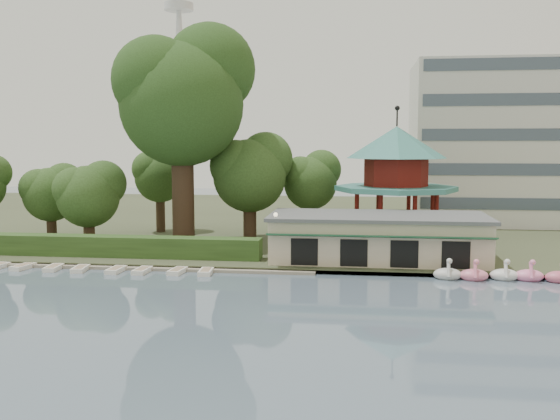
% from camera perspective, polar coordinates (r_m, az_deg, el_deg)
% --- Properties ---
extents(ground_plane, '(220.00, 220.00, 0.00)m').
position_cam_1_polar(ground_plane, '(34.55, -7.29, -11.41)').
color(ground_plane, slate).
rests_on(ground_plane, ground).
extents(shore, '(220.00, 70.00, 0.40)m').
position_cam_1_polar(shore, '(84.89, 1.61, -0.80)').
color(shore, '#424930').
rests_on(shore, ground).
extents(embankment, '(220.00, 0.60, 0.30)m').
position_cam_1_polar(embankment, '(50.91, -2.34, -5.49)').
color(embankment, gray).
rests_on(embankment, ground).
extents(dock, '(34.00, 1.60, 0.24)m').
position_cam_1_polar(dock, '(54.13, -15.03, -5.03)').
color(dock, gray).
rests_on(dock, ground).
extents(boathouse, '(18.60, 9.39, 3.90)m').
position_cam_1_polar(boathouse, '(54.44, 8.93, -2.43)').
color(boathouse, beige).
rests_on(boathouse, shore).
extents(pavilion, '(12.40, 12.40, 13.50)m').
position_cam_1_polar(pavilion, '(64.02, 10.56, 3.40)').
color(pavilion, beige).
rests_on(pavilion, shore).
extents(office_building, '(38.00, 18.00, 20.00)m').
position_cam_1_polar(office_building, '(84.41, 24.15, 5.13)').
color(office_building, silver).
rests_on(office_building, shore).
extents(broadcast_tower, '(8.00, 8.00, 96.00)m').
position_cam_1_polar(broadcast_tower, '(180.66, -9.16, 13.51)').
color(broadcast_tower, silver).
rests_on(broadcast_tower, ground).
extents(hedge, '(30.00, 2.00, 1.80)m').
position_cam_1_polar(hedge, '(58.08, -16.57, -3.14)').
color(hedge, '#325221').
rests_on(hedge, shore).
extents(lamp_post, '(0.36, 0.36, 4.28)m').
position_cam_1_polar(lamp_post, '(51.81, -0.41, -1.70)').
color(lamp_post, black).
rests_on(lamp_post, shore).
extents(big_tree, '(13.35, 12.44, 21.90)m').
position_cam_1_polar(big_tree, '(62.69, -8.81, 10.55)').
color(big_tree, '#3A281C').
rests_on(big_tree, shore).
extents(small_trees, '(38.98, 16.09, 11.21)m').
position_cam_1_polar(small_trees, '(66.48, -10.01, 2.79)').
color(small_trees, '#3A281C').
rests_on(small_trees, shore).
extents(swan_boats, '(15.87, 2.16, 1.92)m').
position_cam_1_polar(swan_boats, '(51.15, 22.13, -5.60)').
color(swan_boats, silver).
rests_on(swan_boats, ground).
extents(moored_rowboats, '(24.70, 2.78, 0.36)m').
position_cam_1_polar(moored_rowboats, '(54.22, -18.86, -5.07)').
color(moored_rowboats, white).
rests_on(moored_rowboats, ground).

